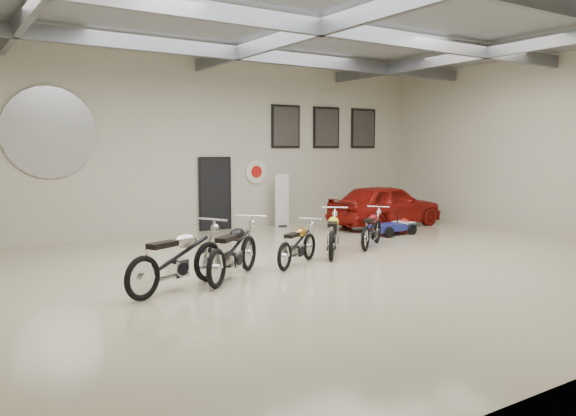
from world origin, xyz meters
TOP-DOWN VIEW (x-y plane):
  - floor at (0.00, 0.00)m, footprint 16.00×12.00m
  - ceiling at (0.00, 0.00)m, footprint 16.00×12.00m
  - back_wall at (0.00, 6.00)m, footprint 16.00×0.02m
  - right_wall at (8.00, 0.00)m, footprint 0.02×12.00m
  - ceiling_beams at (0.00, 0.00)m, footprint 15.80×11.80m
  - door at (0.50, 5.95)m, footprint 0.92×0.08m
  - logo_plaque at (-4.00, 5.95)m, footprint 2.30×0.06m
  - poster_left at (3.00, 5.96)m, footprint 1.05×0.08m
  - poster_mid at (4.60, 5.96)m, footprint 1.05×0.08m
  - poster_right at (6.20, 5.96)m, footprint 1.05×0.08m
  - oil_sign at (1.90, 5.95)m, footprint 0.72×0.10m
  - banner_stand at (2.56, 5.50)m, footprint 0.48×0.22m
  - motorcycle_silver at (-3.16, -0.24)m, footprint 2.32×1.54m
  - motorcycle_black at (-1.98, 0.01)m, footprint 2.07×1.88m
  - motorcycle_gold at (-0.29, 0.40)m, footprint 1.79×1.40m
  - motorcycle_yellow at (1.02, 0.90)m, footprint 1.75×1.91m
  - motorcycle_red at (2.46, 1.23)m, footprint 1.82×1.53m
  - go_kart at (4.39, 2.37)m, footprint 1.66×0.81m
  - vintage_car at (5.25, 3.74)m, footprint 1.82×3.99m

SIDE VIEW (x-z plane):
  - floor at x=0.00m, z-range -0.01..0.01m
  - go_kart at x=4.39m, z-range 0.00..0.59m
  - motorcycle_gold at x=-0.29m, z-range 0.00..0.92m
  - motorcycle_red at x=2.46m, z-range 0.00..0.95m
  - motorcycle_yellow at x=1.02m, z-range 0.00..1.03m
  - motorcycle_black at x=-1.98m, z-range 0.00..1.11m
  - motorcycle_silver at x=-3.16m, z-range 0.00..1.16m
  - vintage_car at x=5.25m, z-range 0.00..1.33m
  - banner_stand at x=2.56m, z-range 0.00..1.71m
  - door at x=0.50m, z-range 0.00..2.10m
  - oil_sign at x=1.90m, z-range 1.34..2.06m
  - back_wall at x=0.00m, z-range 0.00..5.00m
  - right_wall at x=8.00m, z-range 0.00..5.00m
  - logo_plaque at x=-4.00m, z-range 2.22..3.38m
  - poster_left at x=3.00m, z-range 2.42..3.78m
  - poster_mid at x=4.60m, z-range 2.42..3.78m
  - poster_right at x=6.20m, z-range 2.42..3.78m
  - ceiling_beams at x=0.00m, z-range 4.59..4.91m
  - ceiling at x=0.00m, z-range 5.00..5.00m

